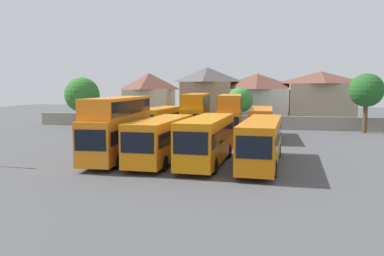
{
  "coord_description": "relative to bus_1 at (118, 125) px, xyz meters",
  "views": [
    {
      "loc": [
        6.37,
        -28.6,
        5.77
      ],
      "look_at": [
        0.0,
        3.0,
        2.35
      ],
      "focal_mm": 36.4,
      "sensor_mm": 36.0,
      "label": 1
    }
  ],
  "objects": [
    {
      "name": "ground",
      "position": [
        5.45,
        17.61,
        -2.78
      ],
      "size": [
        140.0,
        140.0,
        0.0
      ],
      "primitive_type": "plane",
      "color": "#4C4C4F"
    },
    {
      "name": "depot_boundary_wall",
      "position": [
        5.45,
        25.03,
        -1.88
      ],
      "size": [
        56.0,
        0.5,
        1.8
      ],
      "primitive_type": "cube",
      "color": "gray",
      "rests_on": "ground"
    },
    {
      "name": "bus_1",
      "position": [
        0.0,
        0.0,
        0.0
      ],
      "size": [
        3.03,
        11.16,
        4.94
      ],
      "rotation": [
        0.0,
        0.0,
        -1.52
      ],
      "color": "orange",
      "rests_on": "ground"
    },
    {
      "name": "bus_2",
      "position": [
        3.7,
        -0.51,
        -0.87
      ],
      "size": [
        2.9,
        10.29,
        3.35
      ],
      "rotation": [
        0.0,
        0.0,
        -1.6
      ],
      "color": "orange",
      "rests_on": "ground"
    },
    {
      "name": "bus_3",
      "position": [
        7.27,
        -0.63,
        -0.78
      ],
      "size": [
        2.98,
        10.42,
        3.51
      ],
      "rotation": [
        0.0,
        0.0,
        -1.62
      ],
      "color": "orange",
      "rests_on": "ground"
    },
    {
      "name": "bus_4",
      "position": [
        11.26,
        -0.33,
        -0.86
      ],
      "size": [
        3.08,
        11.84,
        3.37
      ],
      "rotation": [
        0.0,
        0.0,
        -1.63
      ],
      "color": "orange",
      "rests_on": "ground"
    },
    {
      "name": "bus_5",
      "position": [
        -0.71,
        14.69,
        -0.87
      ],
      "size": [
        3.24,
        10.26,
        3.35
      ],
      "rotation": [
        0.0,
        0.0,
        -1.65
      ],
      "color": "orange",
      "rests_on": "ground"
    },
    {
      "name": "bus_6",
      "position": [
        3.42,
        15.37,
        0.02
      ],
      "size": [
        3.37,
        11.4,
        4.97
      ],
      "rotation": [
        0.0,
        0.0,
        -1.49
      ],
      "color": "orange",
      "rests_on": "ground"
    },
    {
      "name": "bus_7",
      "position": [
        7.39,
        14.94,
        -0.04
      ],
      "size": [
        3.15,
        11.04,
        4.88
      ],
      "rotation": [
        0.0,
        0.0,
        -1.5
      ],
      "color": "orange",
      "rests_on": "ground"
    },
    {
      "name": "bus_8",
      "position": [
        10.83,
        15.09,
        -0.84
      ],
      "size": [
        2.56,
        10.97,
        3.4
      ],
      "rotation": [
        0.0,
        0.0,
        -1.57
      ],
      "color": "orange",
      "rests_on": "ground"
    },
    {
      "name": "house_terrace_left",
      "position": [
        -8.51,
        35.0,
        1.35
      ],
      "size": [
        7.74,
        7.24,
        8.09
      ],
      "color": "#C6B293",
      "rests_on": "ground"
    },
    {
      "name": "house_terrace_centre",
      "position": [
        1.81,
        33.2,
        1.74
      ],
      "size": [
        8.18,
        6.54,
        8.88
      ],
      "color": "#9E7A60",
      "rests_on": "ground"
    },
    {
      "name": "house_terrace_right",
      "position": [
        9.73,
        33.33,
        1.21
      ],
      "size": [
        10.09,
        6.41,
        7.82
      ],
      "color": "silver",
      "rests_on": "ground"
    },
    {
      "name": "house_terrace_far_right",
      "position": [
        19.37,
        33.63,
        1.34
      ],
      "size": [
        9.92,
        7.73,
        8.11
      ],
      "color": "tan",
      "rests_on": "ground"
    },
    {
      "name": "tree_left_of_lot",
      "position": [
        7.52,
        27.53,
        1.07
      ],
      "size": [
        3.65,
        3.65,
        5.71
      ],
      "color": "brown",
      "rests_on": "ground"
    },
    {
      "name": "tree_behind_wall",
      "position": [
        23.54,
        23.03,
        2.52
      ],
      "size": [
        4.21,
        4.21,
        7.46
      ],
      "color": "brown",
      "rests_on": "ground"
    },
    {
      "name": "tree_right_of_lot",
      "position": [
        -14.33,
        22.03,
        1.83
      ],
      "size": [
        4.9,
        4.9,
        7.09
      ],
      "color": "brown",
      "rests_on": "ground"
    }
  ]
}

